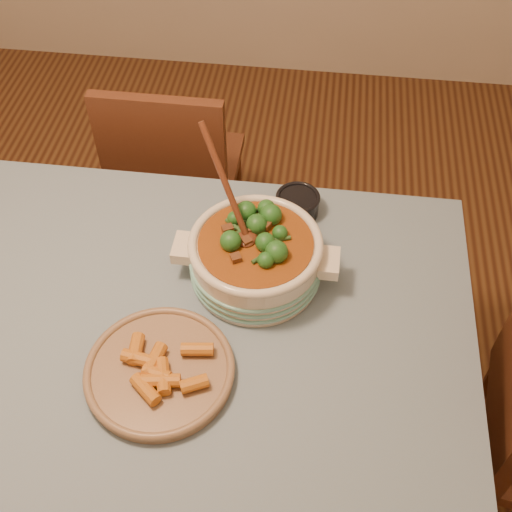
% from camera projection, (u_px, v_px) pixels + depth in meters
% --- Properties ---
extents(floor, '(4.50, 4.50, 0.00)m').
position_uv_depth(floor, '(148.00, 466.00, 2.03)').
color(floor, '#3F1F12').
rests_on(floor, ground).
extents(dining_table, '(1.68, 1.08, 0.76)m').
position_uv_depth(dining_table, '(112.00, 355.00, 1.53)').
color(dining_table, brown).
rests_on(dining_table, floor).
extents(stew_casserole, '(0.39, 0.32, 0.37)m').
position_uv_depth(stew_casserole, '(255.00, 255.00, 1.51)').
color(stew_casserole, beige).
rests_on(stew_casserole, dining_table).
extents(condiment_bowl, '(0.14, 0.14, 0.06)m').
position_uv_depth(condiment_bowl, '(298.00, 203.00, 1.68)').
color(condiment_bowl, black).
rests_on(condiment_bowl, dining_table).
extents(fried_plate, '(0.42, 0.42, 0.05)m').
position_uv_depth(fried_plate, '(159.00, 370.00, 1.37)').
color(fried_plate, '#886D4B').
rests_on(fried_plate, dining_table).
extents(chair_far, '(0.41, 0.41, 0.87)m').
position_uv_depth(chair_far, '(174.00, 172.00, 2.20)').
color(chair_far, brown).
rests_on(chair_far, floor).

